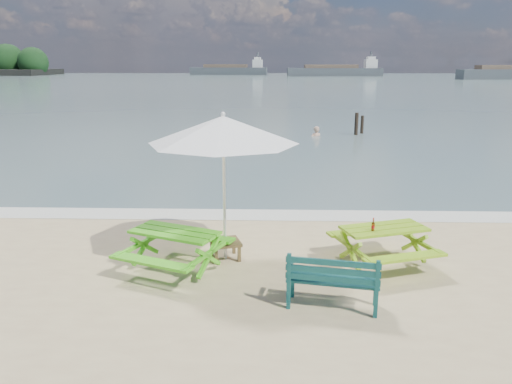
{
  "coord_description": "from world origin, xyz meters",
  "views": [
    {
      "loc": [
        -0.17,
        -7.02,
        3.62
      ],
      "look_at": [
        -0.48,
        3.0,
        1.0
      ],
      "focal_mm": 35.0,
      "sensor_mm": 36.0,
      "label": 1
    }
  ],
  "objects_px": {
    "picnic_table_right": "(383,247)",
    "swimmer": "(316,143)",
    "park_bench": "(332,291)",
    "picnic_table_left": "(176,251)",
    "side_table": "(225,249)",
    "beer_bottle": "(373,227)",
    "patio_umbrella": "(223,130)"
  },
  "relations": [
    {
      "from": "picnic_table_right",
      "to": "beer_bottle",
      "type": "distance_m",
      "value": 0.55
    },
    {
      "from": "park_bench",
      "to": "swimmer",
      "type": "height_order",
      "value": "park_bench"
    },
    {
      "from": "patio_umbrella",
      "to": "swimmer",
      "type": "distance_m",
      "value": 16.88
    },
    {
      "from": "picnic_table_left",
      "to": "beer_bottle",
      "type": "distance_m",
      "value": 3.53
    },
    {
      "from": "picnic_table_right",
      "to": "beer_bottle",
      "type": "bearing_deg",
      "value": -141.3
    },
    {
      "from": "park_bench",
      "to": "patio_umbrella",
      "type": "xyz_separation_m",
      "value": [
        -1.8,
        1.87,
        2.19
      ]
    },
    {
      "from": "picnic_table_right",
      "to": "park_bench",
      "type": "bearing_deg",
      "value": -123.69
    },
    {
      "from": "picnic_table_right",
      "to": "swimmer",
      "type": "bearing_deg",
      "value": 89.35
    },
    {
      "from": "picnic_table_left",
      "to": "picnic_table_right",
      "type": "xyz_separation_m",
      "value": [
        3.75,
        0.36,
        -0.01
      ]
    },
    {
      "from": "side_table",
      "to": "swimmer",
      "type": "distance_m",
      "value": 16.66
    },
    {
      "from": "patio_umbrella",
      "to": "beer_bottle",
      "type": "bearing_deg",
      "value": -8.4
    },
    {
      "from": "picnic_table_right",
      "to": "beer_bottle",
      "type": "height_order",
      "value": "beer_bottle"
    },
    {
      "from": "picnic_table_right",
      "to": "side_table",
      "type": "xyz_separation_m",
      "value": [
        -2.91,
        0.2,
        -0.16
      ]
    },
    {
      "from": "picnic_table_right",
      "to": "swimmer",
      "type": "distance_m",
      "value": 16.57
    },
    {
      "from": "park_bench",
      "to": "swimmer",
      "type": "relative_size",
      "value": 0.86
    },
    {
      "from": "picnic_table_right",
      "to": "swimmer",
      "type": "relative_size",
      "value": 1.24
    },
    {
      "from": "picnic_table_left",
      "to": "side_table",
      "type": "height_order",
      "value": "picnic_table_left"
    },
    {
      "from": "picnic_table_left",
      "to": "patio_umbrella",
      "type": "distance_m",
      "value": 2.32
    },
    {
      "from": "swimmer",
      "to": "park_bench",
      "type": "bearing_deg",
      "value": -94.09
    },
    {
      "from": "side_table",
      "to": "beer_bottle",
      "type": "height_order",
      "value": "beer_bottle"
    },
    {
      "from": "park_bench",
      "to": "swimmer",
      "type": "bearing_deg",
      "value": 85.91
    },
    {
      "from": "picnic_table_left",
      "to": "picnic_table_right",
      "type": "distance_m",
      "value": 3.77
    },
    {
      "from": "picnic_table_right",
      "to": "park_bench",
      "type": "distance_m",
      "value": 2.01
    },
    {
      "from": "picnic_table_left",
      "to": "picnic_table_right",
      "type": "bearing_deg",
      "value": 5.5
    },
    {
      "from": "side_table",
      "to": "beer_bottle",
      "type": "distance_m",
      "value": 2.77
    },
    {
      "from": "picnic_table_right",
      "to": "side_table",
      "type": "relative_size",
      "value": 3.04
    },
    {
      "from": "picnic_table_left",
      "to": "park_bench",
      "type": "distance_m",
      "value": 2.94
    },
    {
      "from": "picnic_table_right",
      "to": "park_bench",
      "type": "relative_size",
      "value": 1.44
    },
    {
      "from": "side_table",
      "to": "beer_bottle",
      "type": "relative_size",
      "value": 2.97
    },
    {
      "from": "picnic_table_right",
      "to": "patio_umbrella",
      "type": "relative_size",
      "value": 0.61
    },
    {
      "from": "picnic_table_left",
      "to": "patio_umbrella",
      "type": "xyz_separation_m",
      "value": [
        0.83,
        0.56,
        2.1
      ]
    },
    {
      "from": "patio_umbrella",
      "to": "swimmer",
      "type": "relative_size",
      "value": 2.04
    }
  ]
}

